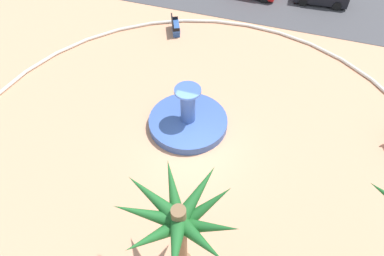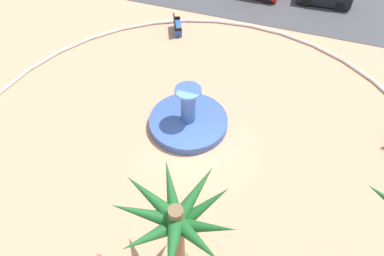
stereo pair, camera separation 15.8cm
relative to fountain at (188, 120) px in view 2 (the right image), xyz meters
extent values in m
plane|color=tan|center=(0.80, -1.43, -0.34)|extent=(80.00, 80.00, 0.00)
torus|color=silver|center=(0.80, -1.43, -0.24)|extent=(23.82, 23.82, 0.20)
cylinder|color=#38569E|center=(0.00, 0.00, -0.11)|extent=(4.10, 4.10, 0.45)
cylinder|color=#19567F|center=(0.00, 0.00, -0.15)|extent=(3.61, 3.61, 0.34)
cylinder|color=#38569E|center=(0.00, 0.00, 1.06)|extent=(0.74, 0.74, 1.90)
cylinder|color=#3D5FAD|center=(0.00, 0.00, 2.07)|extent=(1.31, 1.31, 0.12)
cylinder|color=brown|center=(2.16, -6.93, 1.69)|extent=(0.48, 0.48, 4.06)
cone|color=#1E6028|center=(3.11, -6.92, 3.24)|extent=(2.15, 0.57, 1.47)
cone|color=#1E6028|center=(2.82, -6.28, 3.19)|extent=(1.90, 1.89, 1.56)
cone|color=#1E6028|center=(2.45, -5.97, 3.36)|extent=(1.18, 2.26, 1.25)
cone|color=#1E6028|center=(1.66, -6.10, 3.28)|extent=(1.61, 2.14, 1.40)
cone|color=#1E6028|center=(1.18, -6.62, 3.44)|extent=(2.27, 1.19, 1.11)
cone|color=#1E6028|center=(1.20, -7.18, 3.35)|extent=(2.26, 1.10, 1.27)
cone|color=#1E6028|center=(1.68, -7.75, 3.26)|extent=(1.57, 2.15, 1.43)
cone|color=#1E6028|center=(2.44, -7.91, 3.42)|extent=(1.14, 2.27, 1.14)
cone|color=#1E6028|center=(3.01, -7.45, 3.35)|extent=(2.16, 1.62, 1.26)
cube|color=#335BA8|center=(-3.76, 8.10, 0.11)|extent=(1.14, 1.66, 0.12)
cube|color=black|center=(-3.95, 8.01, 0.41)|extent=(0.76, 1.48, 0.50)
cube|color=#2B4E8F|center=(-3.76, 8.10, -0.14)|extent=(1.05, 1.53, 0.39)
cube|color=black|center=(-4.08, 8.78, 0.25)|extent=(0.44, 0.27, 0.24)
cube|color=black|center=(-3.44, 7.43, 0.25)|extent=(0.44, 0.27, 0.24)
cylinder|color=black|center=(4.14, 14.60, -0.02)|extent=(0.65, 0.25, 0.64)
cylinder|color=black|center=(6.62, 14.73, -0.02)|extent=(0.65, 0.25, 0.64)
camera|label=1|loc=(4.24, -11.71, 13.13)|focal=32.58mm
camera|label=2|loc=(4.39, -11.66, 13.13)|focal=32.58mm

